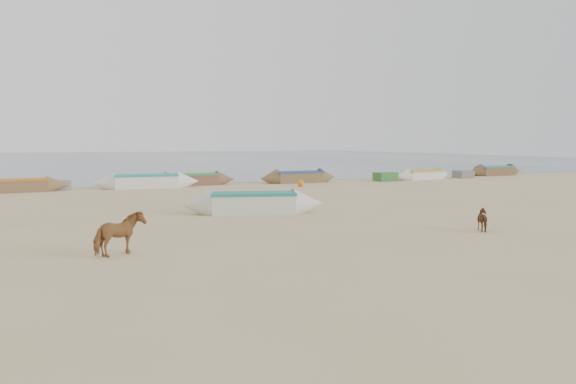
# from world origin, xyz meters

# --- Properties ---
(ground) EXTENTS (140.00, 140.00, 0.00)m
(ground) POSITION_xyz_m (0.00, 0.00, 0.00)
(ground) COLOR tan
(ground) RESTS_ON ground
(sea) EXTENTS (160.00, 160.00, 0.00)m
(sea) POSITION_xyz_m (0.00, 82.00, 0.01)
(sea) COLOR slate
(sea) RESTS_ON ground
(cow_adult) EXTENTS (1.47, 1.15, 1.13)m
(cow_adult) POSITION_xyz_m (-7.00, -0.81, 0.57)
(cow_adult) COLOR brown
(cow_adult) RESTS_ON ground
(calf_front) EXTENTS (0.98, 0.91, 0.93)m
(calf_front) POSITION_xyz_m (1.44, 6.47, 0.47)
(calf_front) COLOR brown
(calf_front) RESTS_ON ground
(calf_right) EXTENTS (0.65, 0.76, 0.75)m
(calf_right) POSITION_xyz_m (4.59, -1.69, 0.37)
(calf_right) COLOR brown
(calf_right) RESTS_ON ground
(near_canoe) EXTENTS (5.92, 2.91, 0.88)m
(near_canoe) POSITION_xyz_m (-0.81, 5.66, 0.44)
(near_canoe) COLOR silver
(near_canoe) RESTS_ON ground
(waterline_canoes) EXTENTS (59.72, 4.28, 0.88)m
(waterline_canoes) POSITION_xyz_m (-0.44, 20.52, 0.40)
(waterline_canoes) COLOR brown
(waterline_canoes) RESTS_ON ground
(beach_clutter) EXTENTS (44.73, 4.78, 0.64)m
(beach_clutter) POSITION_xyz_m (4.11, 19.41, 0.30)
(beach_clutter) COLOR #2F683D
(beach_clutter) RESTS_ON ground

